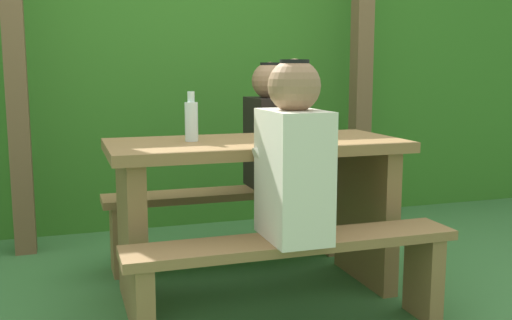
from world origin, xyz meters
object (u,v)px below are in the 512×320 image
at_px(picnic_table, 256,191).
at_px(person_white_shirt, 293,157).
at_px(person_black_coat, 270,131).
at_px(drinking_glass, 285,130).
at_px(bottle_right, 296,120).
at_px(cell_phone, 270,136).
at_px(bench_far, 228,210).
at_px(bench_near, 294,266).
at_px(bottle_left, 191,120).

distance_m(picnic_table, person_white_shirt, 0.55).
bearing_deg(person_white_shirt, person_black_coat, 75.52).
relative_size(drinking_glass, bottle_right, 0.44).
distance_m(person_white_shirt, cell_phone, 0.61).
xyz_separation_m(picnic_table, cell_phone, (0.11, 0.10, 0.25)).
xyz_separation_m(picnic_table, drinking_glass, (0.14, -0.01, 0.29)).
relative_size(person_white_shirt, cell_phone, 5.14).
height_order(bench_far, person_white_shirt, person_white_shirt).
height_order(person_black_coat, drinking_glass, person_black_coat).
distance_m(bench_near, person_white_shirt, 0.45).
distance_m(bench_far, person_white_shirt, 1.10).
height_order(picnic_table, bench_near, picnic_table).
bearing_deg(drinking_glass, bottle_left, 171.10).
height_order(picnic_table, bottle_right, bottle_right).
bearing_deg(drinking_glass, bottle_right, 43.81).
relative_size(bench_near, bottle_right, 6.65).
xyz_separation_m(bench_far, person_white_shirt, (-0.01, -1.01, 0.45)).
bearing_deg(drinking_glass, cell_phone, 107.19).
height_order(picnic_table, bench_far, picnic_table).
bearing_deg(bottle_left, bottle_right, 2.30).
xyz_separation_m(bench_near, bottle_right, (0.24, 0.59, 0.54)).
xyz_separation_m(person_white_shirt, bottle_right, (0.25, 0.58, 0.10)).
xyz_separation_m(bench_far, bottle_right, (0.24, -0.42, 0.54)).
relative_size(bench_near, drinking_glass, 15.04).
bearing_deg(person_white_shirt, drinking_glass, 72.84).
distance_m(picnic_table, bench_far, 0.55).
bearing_deg(bottle_right, person_white_shirt, -112.94).
distance_m(person_white_shirt, person_black_coat, 1.04).
bearing_deg(person_black_coat, bench_near, -103.97).
distance_m(bottle_left, cell_phone, 0.42).
xyz_separation_m(bench_near, cell_phone, (0.11, 0.61, 0.46)).
height_order(bench_far, drinking_glass, drinking_glass).
bearing_deg(picnic_table, bottle_right, 18.82).
bearing_deg(person_black_coat, bottle_left, -141.24).
bearing_deg(person_black_coat, bench_far, 179.24).
height_order(bench_far, bottle_left, bottle_left).
relative_size(person_white_shirt, drinking_glass, 7.73).
distance_m(bench_far, cell_phone, 0.63).
bearing_deg(bottle_right, bench_far, 119.32).
height_order(person_white_shirt, person_black_coat, same).
height_order(bench_far, person_black_coat, person_black_coat).
height_order(person_white_shirt, drinking_glass, person_white_shirt).
bearing_deg(bottle_right, drinking_glass, -136.19).
distance_m(person_white_shirt, bottle_right, 0.64).
bearing_deg(drinking_glass, picnic_table, 176.07).
distance_m(picnic_table, bottle_right, 0.42).
distance_m(bench_near, bench_far, 1.01).
distance_m(person_black_coat, bottle_right, 0.43).
distance_m(drinking_glass, cell_phone, 0.12).
xyz_separation_m(person_white_shirt, person_black_coat, (0.26, 1.00, 0.00)).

